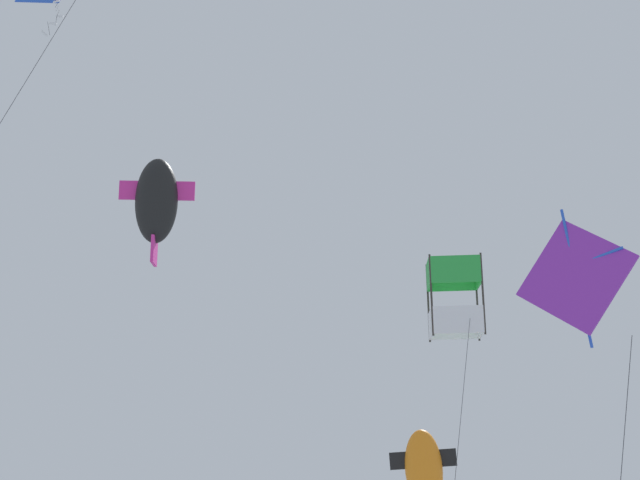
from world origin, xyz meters
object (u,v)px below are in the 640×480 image
at_px(kite_fish_near_left, 424,469).
at_px(kite_box_mid_left, 455,299).
at_px(kite_fish_upper_right, 157,201).
at_px(kite_diamond_far_centre, 576,276).

relative_size(kite_fish_near_left, kite_box_mid_left, 0.61).
distance_m(kite_fish_near_left, kite_box_mid_left, 4.75).
xyz_separation_m(kite_fish_near_left, kite_fish_upper_right, (-5.53, -4.22, 5.61)).
bearing_deg(kite_fish_upper_right, kite_diamond_far_centre, -27.11).
height_order(kite_fish_upper_right, kite_box_mid_left, kite_fish_upper_right).
bearing_deg(kite_box_mid_left, kite_fish_upper_right, -156.58).
relative_size(kite_diamond_far_centre, kite_fish_upper_right, 2.26).
bearing_deg(kite_box_mid_left, kite_fish_near_left, 176.94).
bearing_deg(kite_fish_near_left, kite_box_mid_left, 3.16).
height_order(kite_diamond_far_centre, kite_fish_upper_right, kite_fish_upper_right).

